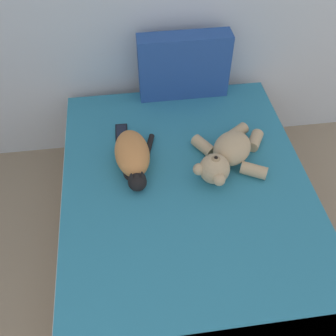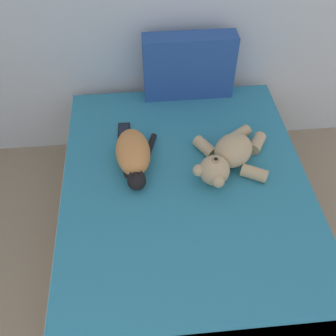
# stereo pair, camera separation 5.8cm
# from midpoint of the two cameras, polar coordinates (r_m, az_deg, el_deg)

# --- Properties ---
(bed) EXTENTS (1.38, 1.96, 0.55)m
(bed) POSITION_cam_midpoint_polar(r_m,az_deg,el_deg) (2.19, 2.31, -9.13)
(bed) COLOR olive
(bed) RESTS_ON ground_plane
(patterned_cushion) EXTENTS (0.58, 0.13, 0.42)m
(patterned_cushion) POSITION_cam_midpoint_polar(r_m,az_deg,el_deg) (2.48, 1.71, 15.06)
(patterned_cushion) COLOR #264C99
(patterned_cushion) RESTS_ON bed
(cat) EXTENTS (0.25, 0.43, 0.15)m
(cat) POSITION_cam_midpoint_polar(r_m,az_deg,el_deg) (2.08, -6.12, 1.80)
(cat) COLOR #D18447
(cat) RESTS_ON bed
(teddy_bear) EXTENTS (0.47, 0.49, 0.18)m
(teddy_bear) POSITION_cam_midpoint_polar(r_m,az_deg,el_deg) (2.09, 8.10, 1.98)
(teddy_bear) COLOR tan
(teddy_bear) RESTS_ON bed
(cell_phone) EXTENTS (0.08, 0.15, 0.01)m
(cell_phone) POSITION_cam_midpoint_polar(r_m,az_deg,el_deg) (2.32, -7.73, 5.30)
(cell_phone) COLOR black
(cell_phone) RESTS_ON bed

